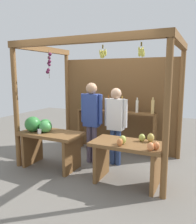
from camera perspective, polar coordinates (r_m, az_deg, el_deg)
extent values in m
plane|color=slate|center=(5.01, 0.93, -12.25)|extent=(12.00, 12.00, 0.00)
cylinder|color=brown|center=(4.77, -19.74, 1.38)|extent=(0.10, 0.10, 2.45)
cylinder|color=brown|center=(3.41, 16.69, -1.49)|extent=(0.10, 0.10, 2.45)
cylinder|color=brown|center=(6.18, -7.64, 3.57)|extent=(0.10, 0.10, 2.45)
cylinder|color=brown|center=(5.20, 19.88, 2.00)|extent=(0.10, 0.10, 2.45)
cube|color=brown|center=(3.88, -4.90, 17.46)|extent=(2.97, 0.12, 0.12)
cube|color=brown|center=(5.44, -13.38, 14.93)|extent=(0.12, 1.93, 0.12)
cube|color=brown|center=(4.29, 19.46, 16.19)|extent=(0.12, 1.93, 0.12)
cube|color=brown|center=(5.56, 4.98, 1.70)|extent=(2.87, 0.04, 2.21)
cylinder|color=brown|center=(3.58, 10.73, 16.23)|extent=(0.02, 0.02, 0.06)
ellipsoid|color=#D1CC4C|center=(3.56, 11.24, 14.25)|extent=(0.04, 0.08, 0.13)
ellipsoid|color=#D1CC4C|center=(3.58, 11.03, 14.16)|extent=(0.05, 0.05, 0.13)
ellipsoid|color=#D1CC4C|center=(3.59, 10.79, 14.72)|extent=(0.08, 0.04, 0.13)
ellipsoid|color=#D1CC4C|center=(3.59, 10.44, 14.30)|extent=(0.06, 0.06, 0.13)
ellipsoid|color=#D1CC4C|center=(3.58, 10.24, 14.39)|extent=(0.04, 0.05, 0.13)
ellipsoid|color=#D1CC4C|center=(3.55, 10.28, 14.75)|extent=(0.07, 0.06, 0.13)
ellipsoid|color=#D1CC4C|center=(3.54, 10.58, 14.40)|extent=(0.06, 0.04, 0.13)
ellipsoid|color=#D1CC4C|center=(3.54, 10.98, 14.41)|extent=(0.06, 0.06, 0.13)
cylinder|color=brown|center=(3.84, 1.21, 15.91)|extent=(0.02, 0.02, 0.06)
ellipsoid|color=#D1CC4C|center=(3.82, 1.86, 14.56)|extent=(0.04, 0.07, 0.12)
ellipsoid|color=#D1CC4C|center=(3.84, 1.51, 14.19)|extent=(0.06, 0.05, 0.13)
ellipsoid|color=#D1CC4C|center=(3.85, 1.37, 14.12)|extent=(0.06, 0.04, 0.12)
ellipsoid|color=#D1CC4C|center=(3.86, 1.05, 14.04)|extent=(0.07, 0.06, 0.13)
ellipsoid|color=#D1CC4C|center=(3.84, 0.81, 14.06)|extent=(0.04, 0.06, 0.12)
ellipsoid|color=#D1CC4C|center=(3.82, 0.61, 14.43)|extent=(0.06, 0.06, 0.13)
ellipsoid|color=#D1CC4C|center=(3.81, 1.00, 14.04)|extent=(0.06, 0.04, 0.12)
ellipsoid|color=#D1CC4C|center=(3.80, 1.32, 14.37)|extent=(0.07, 0.06, 0.13)
cylinder|color=#4C422D|center=(4.71, -12.10, 11.53)|extent=(0.01, 0.01, 0.55)
sphere|color=#47142D|center=(4.73, -11.84, 13.90)|extent=(0.07, 0.07, 0.07)
sphere|color=#47142D|center=(4.75, -12.05, 13.04)|extent=(0.06, 0.06, 0.06)
sphere|color=#511938|center=(4.71, -11.95, 12.24)|extent=(0.07, 0.07, 0.07)
sphere|color=#47142D|center=(4.74, -12.14, 11.72)|extent=(0.07, 0.07, 0.07)
sphere|color=#511938|center=(4.68, -11.99, 11.42)|extent=(0.06, 0.06, 0.06)
sphere|color=#47142D|center=(4.71, -12.41, 9.70)|extent=(0.07, 0.07, 0.07)
sphere|color=#511938|center=(4.71, -12.22, 10.21)|extent=(0.06, 0.06, 0.06)
cube|color=brown|center=(4.62, -11.65, -5.31)|extent=(1.21, 0.64, 0.06)
cube|color=brown|center=(5.02, -15.96, -8.57)|extent=(0.06, 0.58, 0.66)
cube|color=brown|center=(4.46, -6.47, -10.54)|extent=(0.06, 0.58, 0.66)
ellipsoid|color=#429347|center=(4.60, -12.91, -3.56)|extent=(0.35, 0.35, 0.23)
ellipsoid|color=#2D7533|center=(4.72, -15.92, -2.91)|extent=(0.43, 0.43, 0.30)
ellipsoid|color=#2D7533|center=(4.84, -12.99, -3.00)|extent=(0.27, 0.27, 0.21)
cylinder|color=white|center=(4.54, -14.31, -4.69)|extent=(0.07, 0.07, 0.09)
cube|color=brown|center=(3.90, 7.36, -7.94)|extent=(1.21, 0.64, 0.06)
cube|color=brown|center=(4.19, 0.84, -11.85)|extent=(0.06, 0.58, 0.66)
cube|color=brown|center=(3.91, 14.16, -13.72)|extent=(0.06, 0.58, 0.66)
ellipsoid|color=#B79E47|center=(3.96, 12.96, -6.26)|extent=(0.15, 0.15, 0.15)
ellipsoid|color=#A8B24C|center=(3.78, 6.13, -6.87)|extent=(0.16, 0.16, 0.14)
ellipsoid|color=#CC7038|center=(3.68, 5.44, -7.48)|extent=(0.09, 0.09, 0.13)
ellipsoid|color=#A8B24C|center=(3.98, 10.87, -6.26)|extent=(0.15, 0.15, 0.13)
ellipsoid|color=#E07F47|center=(3.60, 14.28, -8.14)|extent=(0.11, 0.11, 0.12)
ellipsoid|color=#E07F47|center=(3.53, 12.92, -8.38)|extent=(0.14, 0.14, 0.13)
cube|color=brown|center=(5.84, -4.37, -3.96)|extent=(0.05, 0.20, 1.00)
cube|color=brown|center=(5.19, 13.89, -5.92)|extent=(0.05, 0.20, 1.00)
cube|color=brown|center=(5.34, 4.27, 0.05)|extent=(1.87, 0.22, 0.04)
cylinder|color=#338C4C|center=(5.69, -3.89, 2.03)|extent=(0.08, 0.08, 0.24)
cylinder|color=#338C4C|center=(5.68, -3.91, 3.52)|extent=(0.03, 0.03, 0.06)
cylinder|color=#338C4C|center=(5.53, -0.70, 1.99)|extent=(0.07, 0.07, 0.27)
cylinder|color=#338C4C|center=(5.51, -0.70, 3.68)|extent=(0.03, 0.03, 0.06)
cylinder|color=#994C1E|center=(5.38, 2.59, 1.93)|extent=(0.07, 0.07, 0.29)
cylinder|color=#994C1E|center=(5.36, 2.61, 3.80)|extent=(0.03, 0.03, 0.06)
cylinder|color=gold|center=(5.26, 6.01, 1.73)|extent=(0.07, 0.07, 0.30)
cylinder|color=gold|center=(5.24, 6.04, 3.66)|extent=(0.03, 0.03, 0.06)
cylinder|color=silver|center=(5.16, 9.67, 1.37)|extent=(0.06, 0.06, 0.28)
cylinder|color=silver|center=(5.14, 9.72, 3.22)|extent=(0.03, 0.03, 0.06)
cylinder|color=#D8B266|center=(5.07, 13.42, 1.24)|extent=(0.07, 0.07, 0.30)
cylinder|color=#D8B266|center=(5.05, 13.49, 3.24)|extent=(0.03, 0.03, 0.06)
cylinder|color=#574A5F|center=(4.88, -2.20, -7.93)|extent=(0.11, 0.11, 0.79)
cylinder|color=#574A5F|center=(4.83, -0.92, -8.11)|extent=(0.11, 0.11, 0.79)
cube|color=#2D428C|center=(4.69, -1.60, 0.45)|extent=(0.32, 0.19, 0.66)
cylinder|color=#2D428C|center=(4.78, -3.74, 1.01)|extent=(0.08, 0.08, 0.60)
cylinder|color=#2D428C|center=(4.60, 0.61, 0.69)|extent=(0.08, 0.08, 0.60)
sphere|color=tan|center=(4.64, -1.63, 5.89)|extent=(0.23, 0.23, 0.23)
cylinder|color=navy|center=(4.79, 3.66, -8.59)|extent=(0.11, 0.11, 0.74)
cylinder|color=navy|center=(4.75, 5.02, -8.77)|extent=(0.11, 0.11, 0.74)
cube|color=white|center=(4.60, 4.44, -0.58)|extent=(0.32, 0.19, 0.62)
cylinder|color=white|center=(4.67, 2.16, -0.02)|extent=(0.08, 0.08, 0.56)
cylinder|color=white|center=(4.53, 6.81, -0.38)|extent=(0.08, 0.08, 0.56)
sphere|color=tan|center=(4.55, 4.51, 4.62)|extent=(0.21, 0.21, 0.21)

